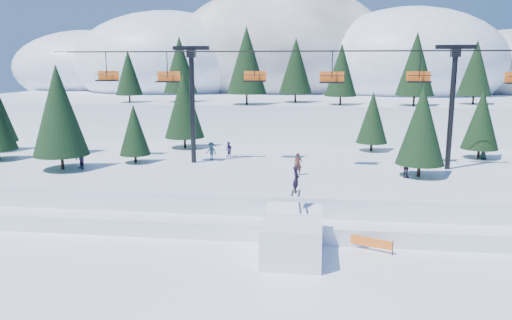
# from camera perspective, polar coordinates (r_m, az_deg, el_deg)

# --- Properties ---
(ground) EXTENTS (160.00, 160.00, 0.00)m
(ground) POSITION_cam_1_polar(r_m,az_deg,el_deg) (27.56, 2.10, -13.16)
(ground) COLOR white
(ground) RESTS_ON ground
(mid_shelf) EXTENTS (70.00, 22.00, 2.50)m
(mid_shelf) POSITION_cam_1_polar(r_m,az_deg,el_deg) (44.26, 4.29, -2.16)
(mid_shelf) COLOR white
(mid_shelf) RESTS_ON ground
(berm) EXTENTS (70.00, 6.00, 1.10)m
(berm) POSITION_cam_1_polar(r_m,az_deg,el_deg) (34.82, 3.34, -6.98)
(berm) COLOR white
(berm) RESTS_ON ground
(mountain_ridge) EXTENTS (119.00, 60.44, 26.46)m
(mountain_ridge) POSITION_cam_1_polar(r_m,az_deg,el_deg) (98.69, 3.19, 9.98)
(mountain_ridge) COLOR white
(mountain_ridge) RESTS_ON ground
(jump_kicker) EXTENTS (3.41, 4.65, 5.26)m
(jump_kicker) POSITION_cam_1_polar(r_m,az_deg,el_deg) (29.51, 4.18, -8.88)
(jump_kicker) COLOR white
(jump_kicker) RESTS_ON ground
(chairlift) EXTENTS (46.00, 3.21, 10.28)m
(chairlift) POSITION_cam_1_polar(r_m,az_deg,el_deg) (43.16, 6.33, 8.30)
(chairlift) COLOR black
(chairlift) RESTS_ON mid_shelf
(conifer_stand) EXTENTS (63.46, 16.48, 9.97)m
(conifer_stand) POSITION_cam_1_polar(r_m,az_deg,el_deg) (44.58, 7.44, 5.33)
(conifer_stand) COLOR black
(conifer_stand) RESTS_ON mid_shelf
(distant_skiers) EXTENTS (36.21, 10.14, 1.83)m
(distant_skiers) POSITION_cam_1_polar(r_m,az_deg,el_deg) (43.83, 0.81, 0.55)
(distant_skiers) COLOR #274653
(distant_skiers) RESTS_ON mid_shelf
(banner_near) EXTENTS (2.63, 1.18, 0.90)m
(banner_near) POSITION_cam_1_polar(r_m,az_deg,el_deg) (31.62, 12.89, -9.15)
(banner_near) COLOR black
(banner_near) RESTS_ON ground
(banner_far) EXTENTS (2.64, 1.15, 0.90)m
(banner_far) POSITION_cam_1_polar(r_m,az_deg,el_deg) (33.60, 19.02, -8.27)
(banner_far) COLOR black
(banner_far) RESTS_ON ground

